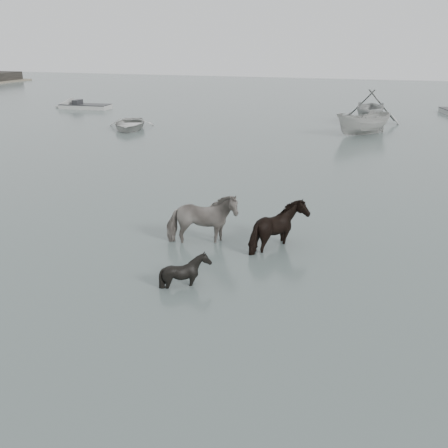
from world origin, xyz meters
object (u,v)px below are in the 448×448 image
(rowboat_lead, at_px, (129,122))
(pony_pinto, at_px, (202,215))
(pony_black, at_px, (185,264))
(pony_dark, at_px, (280,221))

(rowboat_lead, bearing_deg, pony_pinto, -76.99)
(pony_black, bearing_deg, pony_pinto, 20.34)
(rowboat_lead, bearing_deg, pony_black, -79.45)
(pony_pinto, xyz_separation_m, pony_dark, (2.28, 0.35, -0.05))
(pony_pinto, bearing_deg, rowboat_lead, 13.97)
(pony_black, relative_size, rowboat_lead, 0.27)
(pony_black, bearing_deg, pony_dark, -21.32)
(pony_pinto, distance_m, pony_dark, 2.30)
(pony_pinto, xyz_separation_m, pony_black, (0.54, -2.64, -0.32))
(pony_dark, bearing_deg, pony_black, 153.22)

